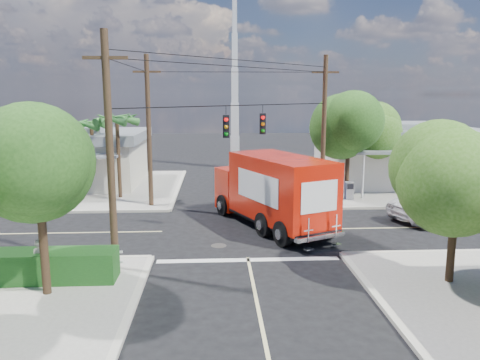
{
  "coord_description": "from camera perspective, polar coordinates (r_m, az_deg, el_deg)",
  "views": [
    {
      "loc": [
        -1.33,
        -22.58,
        6.71
      ],
      "look_at": [
        0.0,
        2.0,
        2.2
      ],
      "focal_mm": 35.0,
      "sensor_mm": 36.0,
      "label": 1
    }
  ],
  "objects": [
    {
      "name": "parked_car",
      "position": [
        27.38,
        23.2,
        -2.99
      ],
      "size": [
        6.14,
        4.29,
        1.56
      ],
      "primitive_type": "imported",
      "rotation": [
        0.0,
        0.0,
        1.91
      ],
      "color": "silver",
      "rests_on": "ground"
    },
    {
      "name": "building_ne",
      "position": [
        37.47,
        18.62,
        3.11
      ],
      "size": [
        11.8,
        10.2,
        4.5
      ],
      "color": "silver",
      "rests_on": "sidewalk_ne"
    },
    {
      "name": "sidewalk_ne",
      "position": [
        36.23,
        16.66,
        -0.62
      ],
      "size": [
        14.12,
        14.12,
        0.14
      ],
      "color": "gray",
      "rests_on": "ground"
    },
    {
      "name": "sidewalk_nw",
      "position": [
        35.43,
        -18.68,
        -0.98
      ],
      "size": [
        14.12,
        14.12,
        0.14
      ],
      "color": "gray",
      "rests_on": "ground"
    },
    {
      "name": "palm_nw_front",
      "position": [
        30.75,
        -14.77,
        6.93
      ],
      "size": [
        3.01,
        3.08,
        5.59
      ],
      "color": "#422D1C",
      "rests_on": "sidewalk_nw"
    },
    {
      "name": "vending_boxes",
      "position": [
        30.43,
        11.88,
        -1.26
      ],
      "size": [
        1.9,
        0.5,
        1.1
      ],
      "color": "red",
      "rests_on": "sidewalk_ne"
    },
    {
      "name": "tree_se",
      "position": [
        17.66,
        25.12,
        0.71
      ],
      "size": [
        3.67,
        3.54,
        5.62
      ],
      "color": "#422D1C",
      "rests_on": "sidewalk_se"
    },
    {
      "name": "delivery_truck",
      "position": [
        23.79,
        3.98,
        -1.32
      ],
      "size": [
        5.82,
        8.88,
        3.73
      ],
      "color": "black",
      "rests_on": "ground"
    },
    {
      "name": "radio_tower",
      "position": [
        42.63,
        -0.64,
        8.94
      ],
      "size": [
        0.8,
        0.8,
        17.0
      ],
      "color": "silver",
      "rests_on": "ground"
    },
    {
      "name": "hedge_sw",
      "position": [
        18.51,
        -24.38,
        -9.56
      ],
      "size": [
        6.2,
        1.2,
        1.1
      ],
      "primitive_type": "cube",
      "color": "#1A4218",
      "rests_on": "sidewalk_sw"
    },
    {
      "name": "tree_ne_back",
      "position": [
        33.54,
        16.39,
        5.65
      ],
      "size": [
        3.77,
        3.66,
        5.82
      ],
      "color": "#422D1C",
      "rests_on": "sidewalk_ne"
    },
    {
      "name": "picket_fence",
      "position": [
        19.15,
        -22.96,
        -8.82
      ],
      "size": [
        5.94,
        0.06,
        1.0
      ],
      "color": "silver",
      "rests_on": "sidewalk_sw"
    },
    {
      "name": "ground",
      "position": [
        23.59,
        0.26,
        -6.14
      ],
      "size": [
        120.0,
        120.0,
        0.0
      ],
      "primitive_type": "plane",
      "color": "black",
      "rests_on": "ground"
    },
    {
      "name": "road_markings",
      "position": [
        22.19,
        0.49,
        -7.21
      ],
      "size": [
        32.0,
        32.0,
        0.01
      ],
      "color": "beige",
      "rests_on": "ground"
    },
    {
      "name": "tree_sw_front",
      "position": [
        16.25,
        -23.46,
        1.1
      ],
      "size": [
        3.88,
        3.78,
        6.03
      ],
      "color": "#422D1C",
      "rests_on": "sidewalk_sw"
    },
    {
      "name": "building_nw",
      "position": [
        36.91,
        -19.9,
        2.77
      ],
      "size": [
        10.8,
        10.2,
        4.3
      ],
      "color": "beige",
      "rests_on": "sidewalk_nw"
    },
    {
      "name": "utility_poles",
      "position": [
        24.27,
        -3.7,
        5.55
      ],
      "size": [
        12.0,
        10.68,
        9.0
      ],
      "color": "#473321",
      "rests_on": "ground"
    },
    {
      "name": "tree_ne_front",
      "position": [
        30.62,
        13.19,
        6.47
      ],
      "size": [
        4.21,
        4.14,
        6.66
      ],
      "color": "#422D1C",
      "rests_on": "sidewalk_ne"
    },
    {
      "name": "palm_nw_back",
      "position": [
        32.69,
        -17.67,
        6.32
      ],
      "size": [
        3.01,
        3.08,
        5.19
      ],
      "color": "#422D1C",
      "rests_on": "sidewalk_nw"
    },
    {
      "name": "pedestrian",
      "position": [
        18.14,
        -23.12,
        -9.07
      ],
      "size": [
        0.69,
        0.62,
        1.57
      ],
      "primitive_type": "imported",
      "rotation": [
        0.0,
        0.0,
        0.56
      ],
      "color": "#BCAD9F",
      "rests_on": "sidewalk_sw"
    }
  ]
}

